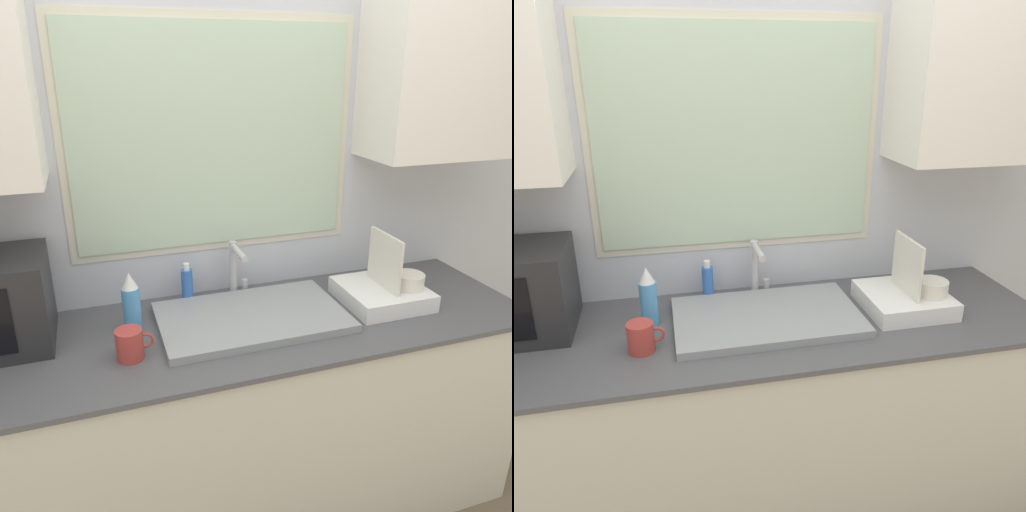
{
  "view_description": "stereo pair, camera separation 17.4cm",
  "coord_description": "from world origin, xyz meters",
  "views": [
    {
      "loc": [
        -0.47,
        -1.24,
        1.8
      ],
      "look_at": [
        0.05,
        0.3,
        1.17
      ],
      "focal_mm": 35.0,
      "sensor_mm": 36.0,
      "label": 1
    },
    {
      "loc": [
        -0.31,
        -1.29,
        1.8
      ],
      "look_at": [
        0.05,
        0.3,
        1.17
      ],
      "focal_mm": 35.0,
      "sensor_mm": 36.0,
      "label": 2
    }
  ],
  "objects": [
    {
      "name": "faucet",
      "position": [
        0.05,
        0.56,
        1.04
      ],
      "size": [
        0.08,
        0.18,
        0.23
      ],
      "color": "#B7B7BC",
      "rests_on": "countertop"
    },
    {
      "name": "mug_near_sink",
      "position": [
        -0.41,
        0.23,
        0.95
      ],
      "size": [
        0.13,
        0.09,
        0.1
      ],
      "color": "#A53833",
      "rests_on": "countertop"
    },
    {
      "name": "spray_bottle",
      "position": [
        -0.38,
        0.41,
        1.0
      ],
      "size": [
        0.06,
        0.06,
        0.23
      ],
      "color": "#4C99D8",
      "rests_on": "countertop"
    },
    {
      "name": "sink_basin",
      "position": [
        0.05,
        0.35,
        0.91
      ],
      "size": [
        0.7,
        0.43,
        0.03
      ],
      "color": "gray",
      "rests_on": "countertop"
    },
    {
      "name": "countertop",
      "position": [
        0.0,
        0.33,
        0.45
      ],
      "size": [
        2.25,
        0.69,
        0.89
      ],
      "color": "beige",
      "rests_on": "ground_plane"
    },
    {
      "name": "wall_back",
      "position": [
        0.0,
        0.64,
        1.42
      ],
      "size": [
        6.0,
        0.38,
        2.6
      ],
      "color": "silver",
      "rests_on": "ground_plane"
    },
    {
      "name": "soap_bottle",
      "position": [
        -0.15,
        0.58,
        0.97
      ],
      "size": [
        0.05,
        0.05,
        0.17
      ],
      "color": "blue",
      "rests_on": "countertop"
    },
    {
      "name": "dish_rack",
      "position": [
        0.61,
        0.32,
        0.95
      ],
      "size": [
        0.32,
        0.32,
        0.29
      ],
      "color": "white",
      "rests_on": "countertop"
    }
  ]
}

